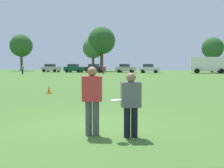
# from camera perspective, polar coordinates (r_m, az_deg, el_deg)

# --- Properties ---
(ground_plane) EXTENTS (146.81, 146.81, 0.00)m
(ground_plane) POSITION_cam_1_polar(r_m,az_deg,el_deg) (7.94, -5.16, -8.90)
(ground_plane) COLOR #47702D
(player_thrower) EXTENTS (0.52, 0.35, 1.73)m
(player_thrower) POSITION_cam_1_polar(r_m,az_deg,el_deg) (6.78, -4.21, -2.74)
(player_thrower) COLOR #4C4C51
(player_thrower) RESTS_ON ground
(player_defender) EXTENTS (0.53, 0.41, 1.59)m
(player_defender) POSITION_cam_1_polar(r_m,az_deg,el_deg) (6.61, 4.01, -3.68)
(player_defender) COLOR black
(player_defender) RESTS_ON ground
(frisbee) EXTENTS (0.27, 0.27, 0.05)m
(frisbee) POSITION_cam_1_polar(r_m,az_deg,el_deg) (6.39, 0.83, -3.46)
(frisbee) COLOR white
(traffic_cone) EXTENTS (0.32, 0.32, 0.48)m
(traffic_cone) POSITION_cam_1_polar(r_m,az_deg,el_deg) (16.97, -13.18, -1.20)
(traffic_cone) COLOR #D8590C
(traffic_cone) RESTS_ON ground
(parked_car_near_left) EXTENTS (4.25, 2.31, 1.82)m
(parked_car_near_left) POSITION_cam_1_polar(r_m,az_deg,el_deg) (62.54, -12.78, 3.32)
(parked_car_near_left) COLOR #B7AD99
(parked_car_near_left) RESTS_ON ground
(parked_car_mid_left) EXTENTS (4.25, 2.31, 1.82)m
(parked_car_mid_left) POSITION_cam_1_polar(r_m,az_deg,el_deg) (58.76, -8.04, 3.33)
(parked_car_mid_left) COLOR #0C4C2D
(parked_car_mid_left) RESTS_ON ground
(parked_car_center) EXTENTS (4.25, 2.31, 1.82)m
(parked_car_center) POSITION_cam_1_polar(r_m,az_deg,el_deg) (56.37, -3.65, 3.33)
(parked_car_center) COLOR black
(parked_car_center) RESTS_ON ground
(parked_car_mid_right) EXTENTS (4.25, 2.31, 1.82)m
(parked_car_mid_right) POSITION_cam_1_polar(r_m,az_deg,el_deg) (57.30, 2.91, 3.34)
(parked_car_mid_right) COLOR #B7AD99
(parked_car_mid_right) RESTS_ON ground
(parked_car_near_right) EXTENTS (4.25, 2.31, 1.82)m
(parked_car_near_right) POSITION_cam_1_polar(r_m,az_deg,el_deg) (55.54, 7.89, 3.28)
(parked_car_near_right) COLOR silver
(parked_car_near_right) RESTS_ON ground
(box_truck) EXTENTS (8.57, 3.18, 3.18)m
(box_truck) POSITION_cam_1_polar(r_m,az_deg,el_deg) (56.33, 20.39, 3.91)
(box_truck) COLOR white
(box_truck) RESTS_ON ground
(bystander_sideline_watcher) EXTENTS (0.48, 0.36, 1.55)m
(bystander_sideline_watcher) POSITION_cam_1_polar(r_m,az_deg,el_deg) (48.65, -1.89, 3.14)
(bystander_sideline_watcher) COLOR #4C4C51
(bystander_sideline_watcher) RESTS_ON ground
(bystander_far_jogger) EXTENTS (0.29, 0.45, 1.57)m
(bystander_far_jogger) POSITION_cam_1_polar(r_m,az_deg,el_deg) (51.26, -18.39, 2.99)
(bystander_far_jogger) COLOR black
(bystander_far_jogger) RESTS_ON ground
(tree_west_oak) EXTENTS (6.00, 6.00, 9.75)m
(tree_west_oak) POSITION_cam_1_polar(r_m,az_deg,el_deg) (76.98, -18.65, 7.66)
(tree_west_oak) COLOR brown
(tree_west_oak) RESTS_ON ground
(tree_west_maple) EXTENTS (5.20, 5.20, 8.45)m
(tree_west_maple) POSITION_cam_1_polar(r_m,az_deg,el_deg) (68.45, -4.03, 7.58)
(tree_west_maple) COLOR brown
(tree_west_maple) RESTS_ON ground
(tree_center_elm) EXTENTS (6.78, 6.78, 11.01)m
(tree_center_elm) POSITION_cam_1_polar(r_m,az_deg,el_deg) (67.83, -2.21, 9.11)
(tree_center_elm) COLOR brown
(tree_center_elm) RESTS_ON ground
(tree_east_birch) EXTENTS (4.79, 4.79, 7.78)m
(tree_east_birch) POSITION_cam_1_polar(r_m,az_deg,el_deg) (64.72, 20.50, 7.11)
(tree_east_birch) COLOR brown
(tree_east_birch) RESTS_ON ground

